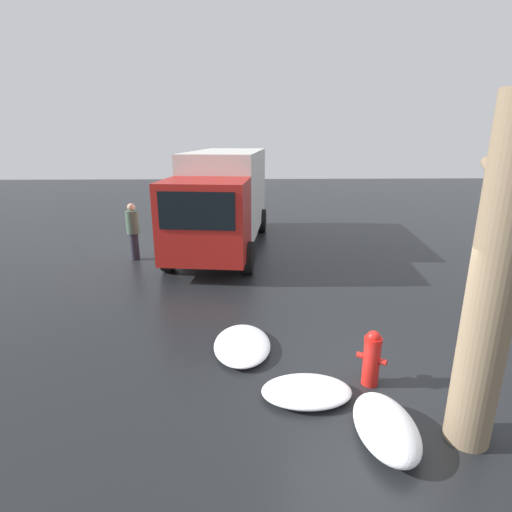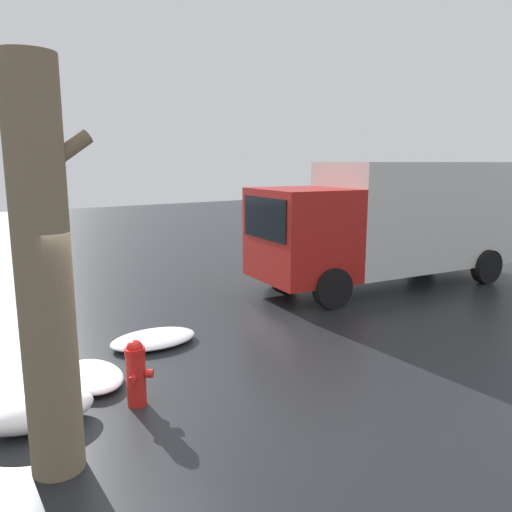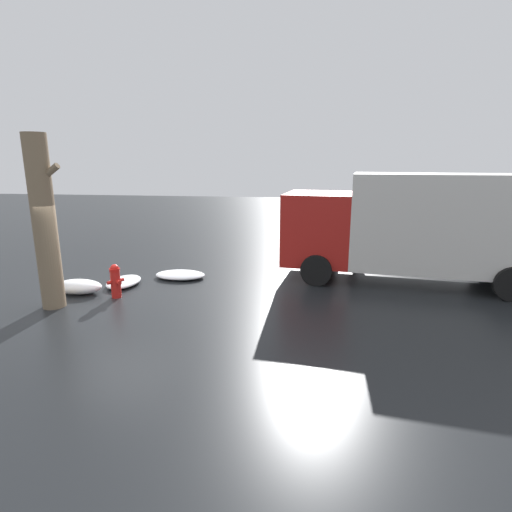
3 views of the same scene
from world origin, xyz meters
The scene contains 8 objects.
ground_plane centered at (0.00, 0.00, 0.00)m, with size 60.00×60.00×0.00m, color black.
fire_hydrant centered at (0.00, 0.00, 0.46)m, with size 0.39×0.42×0.90m.
tree_trunk centered at (-1.19, -0.87, 2.08)m, with size 0.81×0.54×4.14m.
delivery_truck centered at (8.13, 2.61, 1.72)m, with size 7.68×3.22×3.17m.
pedestrian centered at (6.59, 5.30, 0.95)m, with size 0.38×0.38×1.75m.
snow_pile_by_hydrant centered at (1.08, 1.98, 0.10)m, with size 1.53×1.01×0.19m.
snow_pile_curbside centered at (-0.30, 1.03, 0.10)m, with size 0.87×1.32×0.20m.
snow_pile_by_tree centered at (-1.18, 0.16, 0.19)m, with size 1.31×0.75×0.37m.
Camera 2 is at (-2.18, -5.94, 3.15)m, focal length 35.00 mm.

